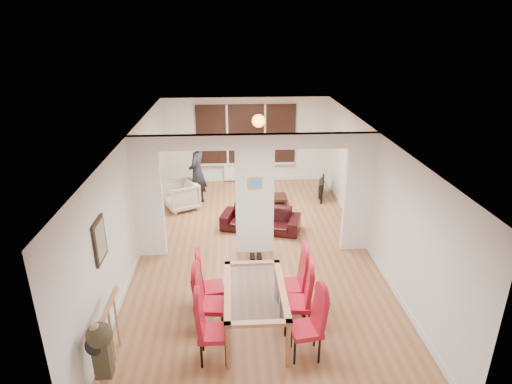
{
  "coord_description": "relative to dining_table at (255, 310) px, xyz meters",
  "views": [
    {
      "loc": [
        -0.48,
        -8.23,
        4.64
      ],
      "look_at": [
        0.07,
        0.6,
        1.13
      ],
      "focal_mm": 30.0,
      "sensor_mm": 36.0,
      "label": 1
    }
  ],
  "objects": [
    {
      "name": "dining_chair_rc",
      "position": [
        0.64,
        0.48,
        0.17
      ],
      "size": [
        0.47,
        0.47,
        1.14
      ],
      "primitive_type": null,
      "rotation": [
        0.0,
        0.0,
        0.02
      ],
      "color": "maroon",
      "rests_on": "floor"
    },
    {
      "name": "wall_poster",
      "position": [
        -2.32,
        0.22,
        1.2
      ],
      "size": [
        0.04,
        0.52,
        0.67
      ],
      "primitive_type": "cube",
      "color": "gray",
      "rests_on": "room_walls"
    },
    {
      "name": "dining_chair_lc",
      "position": [
        -0.71,
        0.57,
        0.13
      ],
      "size": [
        0.48,
        0.48,
        1.05
      ],
      "primitive_type": null,
      "rotation": [
        0.0,
        0.0,
        0.15
      ],
      "color": "maroon",
      "rests_on": "floor"
    },
    {
      "name": "floor",
      "position": [
        0.15,
        2.62,
        -0.4
      ],
      "size": [
        5.0,
        9.0,
        0.01
      ],
      "primitive_type": "cube",
      "color": "#9A643E",
      "rests_on": "ground"
    },
    {
      "name": "dining_chair_rb",
      "position": [
        0.66,
        0.02,
        0.17
      ],
      "size": [
        0.5,
        0.5,
        1.13
      ],
      "primitive_type": null,
      "rotation": [
        0.0,
        0.0,
        -0.11
      ],
      "color": "maroon",
      "rests_on": "floor"
    },
    {
      "name": "dining_chair_la",
      "position": [
        -0.63,
        -0.58,
        0.14
      ],
      "size": [
        0.44,
        0.44,
        1.08
      ],
      "primitive_type": null,
      "rotation": [
        0.0,
        0.0,
        -0.03
      ],
      "color": "maroon",
      "rests_on": "floor"
    },
    {
      "name": "dining_chair_ra",
      "position": [
        0.71,
        -0.59,
        0.15
      ],
      "size": [
        0.5,
        0.5,
        1.09
      ],
      "primitive_type": null,
      "rotation": [
        0.0,
        0.0,
        0.15
      ],
      "color": "maroon",
      "rests_on": "floor"
    },
    {
      "name": "dining_table",
      "position": [
        0.0,
        0.0,
        0.0
      ],
      "size": [
        0.96,
        1.7,
        0.8
      ],
      "primitive_type": null,
      "color": "#965D37",
      "rests_on": "floor"
    },
    {
      "name": "pillar_photo",
      "position": [
        0.15,
        2.52,
        1.2
      ],
      "size": [
        0.3,
        0.03,
        0.25
      ],
      "primitive_type": "cube",
      "color": "#4C8CD8",
      "rests_on": "divider_wall"
    },
    {
      "name": "divider_wall",
      "position": [
        0.15,
        2.62,
        0.9
      ],
      "size": [
        5.0,
        0.18,
        2.6
      ],
      "primitive_type": "cube",
      "color": "white",
      "rests_on": "floor"
    },
    {
      "name": "shoes",
      "position": [
        0.15,
        2.2,
        -0.35
      ],
      "size": [
        0.25,
        0.27,
        0.1
      ],
      "primitive_type": null,
      "color": "black",
      "rests_on": "floor"
    },
    {
      "name": "bottle",
      "position": [
        0.37,
        4.99,
        0.0
      ],
      "size": [
        0.07,
        0.07,
        0.29
      ],
      "primitive_type": "cylinder",
      "color": "#143F19",
      "rests_on": "coffee_table"
    },
    {
      "name": "radiator",
      "position": [
        0.15,
        7.02,
        -0.1
      ],
      "size": [
        1.4,
        0.08,
        0.5
      ],
      "primitive_type": "cube",
      "color": "white",
      "rests_on": "floor"
    },
    {
      "name": "person",
      "position": [
        -1.24,
        5.26,
        0.53
      ],
      "size": [
        0.76,
        0.6,
        1.85
      ],
      "primitive_type": "imported",
      "rotation": [
        0.0,
        0.0,
        -1.82
      ],
      "color": "black",
      "rests_on": "floor"
    },
    {
      "name": "coffee_table",
      "position": [
        0.61,
        5.11,
        -0.27
      ],
      "size": [
        1.17,
        0.67,
        0.26
      ],
      "primitive_type": null,
      "rotation": [
        0.0,
        0.0,
        -0.11
      ],
      "color": "black",
      "rests_on": "floor"
    },
    {
      "name": "armchair",
      "position": [
        -1.67,
        5.0,
        -0.03
      ],
      "size": [
        1.07,
        1.08,
        0.74
      ],
      "primitive_type": "imported",
      "rotation": [
        0.0,
        0.0,
        -1.11
      ],
      "color": "beige",
      "rests_on": "floor"
    },
    {
      "name": "bay_window_blinds",
      "position": [
        0.15,
        7.06,
        1.1
      ],
      "size": [
        3.0,
        0.08,
        1.8
      ],
      "primitive_type": "cube",
      "color": "black",
      "rests_on": "room_walls"
    },
    {
      "name": "pendant_light",
      "position": [
        0.45,
        5.92,
        1.75
      ],
      "size": [
        0.36,
        0.36,
        0.36
      ],
      "primitive_type": "sphere",
      "color": "orange",
      "rests_on": "room_walls"
    },
    {
      "name": "dining_chair_lb",
      "position": [
        -0.7,
        0.07,
        0.15
      ],
      "size": [
        0.49,
        0.49,
        1.1
      ],
      "primitive_type": null,
      "rotation": [
        0.0,
        0.0,
        -0.12
      ],
      "color": "maroon",
      "rests_on": "floor"
    },
    {
      "name": "television",
      "position": [
        2.14,
        5.55,
        -0.12
      ],
      "size": [
        0.97,
        0.36,
        0.56
      ],
      "primitive_type": "imported",
      "rotation": [
        0.0,
        0.0,
        1.32
      ],
      "color": "black",
      "rests_on": "floor"
    },
    {
      "name": "bowl",
      "position": [
        0.52,
        5.18,
        -0.12
      ],
      "size": [
        0.21,
        0.21,
        0.05
      ],
      "primitive_type": "imported",
      "color": "black",
      "rests_on": "coffee_table"
    },
    {
      "name": "stair_newel",
      "position": [
        -2.1,
        -0.58,
        0.15
      ],
      "size": [
        0.4,
        1.2,
        1.1
      ],
      "primitive_type": null,
      "color": "#AB774E",
      "rests_on": "floor"
    },
    {
      "name": "room_walls",
      "position": [
        0.15,
        2.62,
        0.9
      ],
      "size": [
        5.0,
        9.0,
        2.6
      ],
      "primitive_type": null,
      "color": "silver",
      "rests_on": "floor"
    },
    {
      "name": "sofa",
      "position": [
        0.35,
        3.64,
        -0.13
      ],
      "size": [
        1.99,
        1.21,
        0.54
      ],
      "primitive_type": "imported",
      "rotation": [
        0.0,
        0.0,
        -0.28
      ],
      "color": "black",
      "rests_on": "floor"
    }
  ]
}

